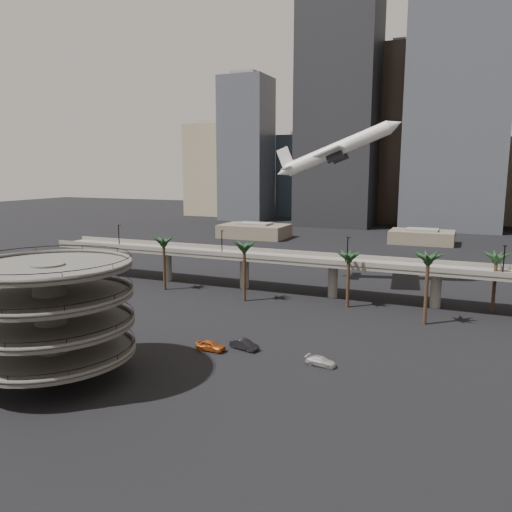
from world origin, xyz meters
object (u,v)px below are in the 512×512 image
at_px(overpass, 287,262).
at_px(airborne_jet, 336,150).
at_px(car_b, 244,344).
at_px(parking_ramp, 51,310).
at_px(car_c, 321,361).
at_px(car_a, 211,346).

xyz_separation_m(overpass, airborne_jet, (7.74, 12.91, 25.88)).
bearing_deg(car_b, parking_ramp, 150.05).
bearing_deg(parking_ramp, car_c, 30.21).
distance_m(airborne_jet, car_c, 63.24).
height_order(parking_ramp, car_a, parking_ramp).
bearing_deg(car_a, car_b, -58.04).
bearing_deg(airborne_jet, parking_ramp, -112.72).
xyz_separation_m(parking_ramp, airborne_jet, (20.74, 71.90, 23.38)).
relative_size(car_a, car_b, 1.00).
relative_size(airborne_jet, car_c, 6.71).
distance_m(car_b, car_c, 13.34).
relative_size(car_b, car_c, 1.06).
bearing_deg(parking_ramp, car_b, 46.84).
height_order(overpass, car_c, overpass).
distance_m(parking_ramp, car_c, 38.84).
distance_m(overpass, car_b, 39.40).
relative_size(parking_ramp, car_c, 4.80).
distance_m(overpass, airborne_jet, 29.93).
relative_size(parking_ramp, car_b, 4.52).
bearing_deg(car_c, airborne_jet, 19.38).
xyz_separation_m(overpass, car_b, (6.38, -38.33, -6.53)).
height_order(airborne_jet, car_b, airborne_jet).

